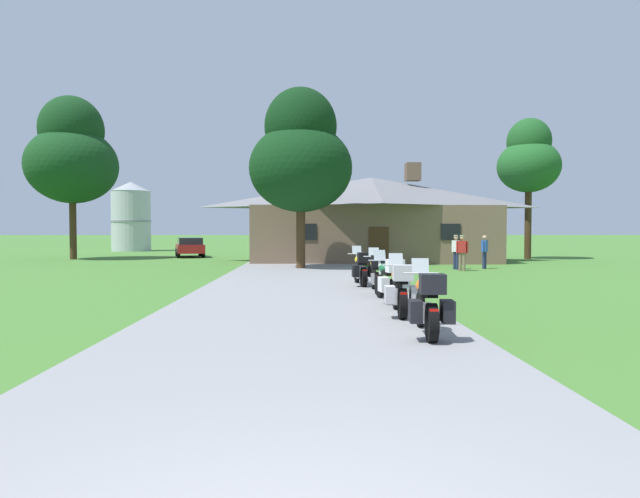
{
  "coord_description": "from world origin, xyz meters",
  "views": [
    {
      "loc": [
        0.18,
        -2.73,
        1.87
      ],
      "look_at": [
        0.75,
        19.54,
        1.14
      ],
      "focal_mm": 30.64,
      "sensor_mm": 36.0,
      "label": 1
    }
  ],
  "objects_px": {
    "tree_right_of_lodge": "(529,159)",
    "motorcycle_orange_nearest_to_camera": "(428,305)",
    "motorcycle_yellow_farthest_in_row": "(361,269)",
    "bystander_red_shirt_by_tree": "(462,251)",
    "bystander_blue_shirt_near_lodge": "(484,250)",
    "metal_silo_distant": "(131,216)",
    "parked_red_suv_far_left": "(190,246)",
    "motorcycle_green_third_in_row": "(389,281)",
    "motorcycle_orange_second_in_row": "(400,290)",
    "tree_left_far": "(72,155)",
    "tree_by_lodge_front": "(301,156)",
    "motorcycle_yellow_fourth_in_row": "(376,273)",
    "bystander_white_shirt_beside_signpost": "(456,250)"
  },
  "relations": [
    {
      "from": "motorcycle_orange_second_in_row",
      "to": "motorcycle_yellow_farthest_in_row",
      "type": "height_order",
      "value": "same"
    },
    {
      "from": "parked_red_suv_far_left",
      "to": "motorcycle_orange_nearest_to_camera",
      "type": "bearing_deg",
      "value": -86.3
    },
    {
      "from": "motorcycle_orange_second_in_row",
      "to": "motorcycle_yellow_fourth_in_row",
      "type": "height_order",
      "value": "same"
    },
    {
      "from": "motorcycle_green_third_in_row",
      "to": "bystander_blue_shirt_near_lodge",
      "type": "height_order",
      "value": "bystander_blue_shirt_near_lodge"
    },
    {
      "from": "tree_left_far",
      "to": "parked_red_suv_far_left",
      "type": "height_order",
      "value": "tree_left_far"
    },
    {
      "from": "motorcycle_green_third_in_row",
      "to": "metal_silo_distant",
      "type": "height_order",
      "value": "metal_silo_distant"
    },
    {
      "from": "motorcycle_yellow_fourth_in_row",
      "to": "metal_silo_distant",
      "type": "height_order",
      "value": "metal_silo_distant"
    },
    {
      "from": "motorcycle_yellow_farthest_in_row",
      "to": "tree_right_of_lodge",
      "type": "xyz_separation_m",
      "value": [
        13.01,
        17.98,
        6.04
      ]
    },
    {
      "from": "motorcycle_yellow_farthest_in_row",
      "to": "motorcycle_green_third_in_row",
      "type": "bearing_deg",
      "value": -89.91
    },
    {
      "from": "motorcycle_yellow_fourth_in_row",
      "to": "tree_left_far",
      "type": "height_order",
      "value": "tree_left_far"
    },
    {
      "from": "motorcycle_orange_nearest_to_camera",
      "to": "motorcycle_green_third_in_row",
      "type": "bearing_deg",
      "value": 94.16
    },
    {
      "from": "motorcycle_yellow_fourth_in_row",
      "to": "bystander_red_shirt_by_tree",
      "type": "relative_size",
      "value": 1.24
    },
    {
      "from": "bystander_red_shirt_by_tree",
      "to": "tree_right_of_lodge",
      "type": "height_order",
      "value": "tree_right_of_lodge"
    },
    {
      "from": "bystander_red_shirt_by_tree",
      "to": "parked_red_suv_far_left",
      "type": "relative_size",
      "value": 0.34
    },
    {
      "from": "bystander_blue_shirt_near_lodge",
      "to": "tree_left_far",
      "type": "distance_m",
      "value": 26.86
    },
    {
      "from": "bystander_blue_shirt_near_lodge",
      "to": "tree_by_lodge_front",
      "type": "relative_size",
      "value": 0.19
    },
    {
      "from": "bystander_blue_shirt_near_lodge",
      "to": "metal_silo_distant",
      "type": "bearing_deg",
      "value": 83.83
    },
    {
      "from": "motorcycle_yellow_fourth_in_row",
      "to": "tree_by_lodge_front",
      "type": "relative_size",
      "value": 0.24
    },
    {
      "from": "motorcycle_yellow_fourth_in_row",
      "to": "tree_left_far",
      "type": "xyz_separation_m",
      "value": [
        -17.53,
        20.45,
        6.28
      ]
    },
    {
      "from": "motorcycle_yellow_farthest_in_row",
      "to": "motorcycle_orange_second_in_row",
      "type": "bearing_deg",
      "value": -92.01
    },
    {
      "from": "motorcycle_orange_second_in_row",
      "to": "bystander_red_shirt_by_tree",
      "type": "relative_size",
      "value": 1.24
    },
    {
      "from": "bystander_white_shirt_beside_signpost",
      "to": "tree_right_of_lodge",
      "type": "xyz_separation_m",
      "value": [
        7.53,
        9.68,
        5.7
      ]
    },
    {
      "from": "bystander_red_shirt_by_tree",
      "to": "tree_left_far",
      "type": "height_order",
      "value": "tree_left_far"
    },
    {
      "from": "motorcycle_yellow_farthest_in_row",
      "to": "tree_by_lodge_front",
      "type": "distance_m",
      "value": 10.14
    },
    {
      "from": "bystander_white_shirt_beside_signpost",
      "to": "parked_red_suv_far_left",
      "type": "xyz_separation_m",
      "value": [
        -15.76,
        13.34,
        -0.17
      ]
    },
    {
      "from": "motorcycle_green_third_in_row",
      "to": "motorcycle_yellow_fourth_in_row",
      "type": "distance_m",
      "value": 2.33
    },
    {
      "from": "tree_left_far",
      "to": "tree_by_lodge_front",
      "type": "bearing_deg",
      "value": -32.91
    },
    {
      "from": "tree_by_lodge_front",
      "to": "motorcycle_green_third_in_row",
      "type": "bearing_deg",
      "value": -79.61
    },
    {
      "from": "bystander_blue_shirt_near_lodge",
      "to": "tree_right_of_lodge",
      "type": "relative_size",
      "value": 0.18
    },
    {
      "from": "parked_red_suv_far_left",
      "to": "bystander_blue_shirt_near_lodge",
      "type": "bearing_deg",
      "value": -52.02
    },
    {
      "from": "motorcycle_yellow_fourth_in_row",
      "to": "tree_left_far",
      "type": "bearing_deg",
      "value": 132.91
    },
    {
      "from": "motorcycle_orange_second_in_row",
      "to": "parked_red_suv_far_left",
      "type": "height_order",
      "value": "parked_red_suv_far_left"
    },
    {
      "from": "motorcycle_yellow_farthest_in_row",
      "to": "bystander_red_shirt_by_tree",
      "type": "distance_m",
      "value": 9.05
    },
    {
      "from": "metal_silo_distant",
      "to": "tree_right_of_lodge",
      "type": "bearing_deg",
      "value": -26.66
    },
    {
      "from": "tree_right_of_lodge",
      "to": "motorcycle_orange_nearest_to_camera",
      "type": "bearing_deg",
      "value": -115.43
    },
    {
      "from": "tree_right_of_lodge",
      "to": "metal_silo_distant",
      "type": "relative_size",
      "value": 1.44
    },
    {
      "from": "motorcycle_yellow_farthest_in_row",
      "to": "motorcycle_yellow_fourth_in_row",
      "type": "bearing_deg",
      "value": -86.65
    },
    {
      "from": "tree_right_of_lodge",
      "to": "tree_by_lodge_front",
      "type": "bearing_deg",
      "value": -148.19
    },
    {
      "from": "motorcycle_yellow_fourth_in_row",
      "to": "tree_right_of_lodge",
      "type": "bearing_deg",
      "value": 59.73
    },
    {
      "from": "motorcycle_orange_nearest_to_camera",
      "to": "metal_silo_distant",
      "type": "relative_size",
      "value": 0.32
    },
    {
      "from": "tree_right_of_lodge",
      "to": "parked_red_suv_far_left",
      "type": "relative_size",
      "value": 1.9
    },
    {
      "from": "motorcycle_green_third_in_row",
      "to": "tree_left_far",
      "type": "xyz_separation_m",
      "value": [
        -17.56,
        22.78,
        6.29
      ]
    },
    {
      "from": "tree_by_lodge_front",
      "to": "motorcycle_orange_second_in_row",
      "type": "bearing_deg",
      "value": -81.47
    },
    {
      "from": "motorcycle_green_third_in_row",
      "to": "bystander_blue_shirt_near_lodge",
      "type": "xyz_separation_m",
      "value": [
        6.76,
        13.07,
        0.32
      ]
    },
    {
      "from": "motorcycle_orange_second_in_row",
      "to": "tree_left_far",
      "type": "relative_size",
      "value": 0.19
    },
    {
      "from": "motorcycle_yellow_farthest_in_row",
      "to": "bystander_red_shirt_by_tree",
      "type": "xyz_separation_m",
      "value": [
        5.47,
        7.2,
        0.34
      ]
    },
    {
      "from": "motorcycle_green_third_in_row",
      "to": "bystander_white_shirt_beside_signpost",
      "type": "height_order",
      "value": "bystander_white_shirt_beside_signpost"
    },
    {
      "from": "motorcycle_green_third_in_row",
      "to": "tree_right_of_lodge",
      "type": "height_order",
      "value": "tree_right_of_lodge"
    },
    {
      "from": "motorcycle_orange_second_in_row",
      "to": "motorcycle_yellow_fourth_in_row",
      "type": "xyz_separation_m",
      "value": [
        0.07,
        4.53,
        0.01
      ]
    },
    {
      "from": "motorcycle_orange_nearest_to_camera",
      "to": "bystander_white_shirt_beside_signpost",
      "type": "distance_m",
      "value": 17.96
    }
  ]
}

